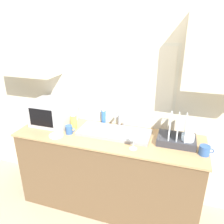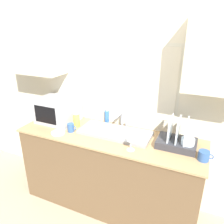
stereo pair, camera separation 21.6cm
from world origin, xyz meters
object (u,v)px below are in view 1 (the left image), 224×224
soap_bottle (104,117)px  dish_rack (178,137)px  microwave (53,112)px  mug_near_sink (69,130)px  wine_glass (134,137)px  spray_bottle (74,120)px  faucet (119,118)px

soap_bottle → dish_rack: bearing=-14.8°
microwave → soap_bottle: (0.56, 0.19, -0.06)m
microwave → mug_near_sink: 0.36m
microwave → soap_bottle: 0.59m
dish_rack → mug_near_sink: 1.12m
dish_rack → mug_near_sink: size_ratio=3.45×
soap_bottle → wine_glass: 0.65m
mug_near_sink → soap_bottle: bearing=55.2°
dish_rack → soap_bottle: (-0.85, 0.23, 0.01)m
spray_bottle → microwave: bearing=171.0°
mug_near_sink → wine_glass: 0.73m
microwave → spray_bottle: microwave is taller
dish_rack → wine_glass: 0.46m
dish_rack → wine_glass: (-0.39, -0.23, 0.06)m
spray_bottle → mug_near_sink: (0.01, -0.14, -0.06)m
spray_bottle → soap_bottle: size_ratio=1.15×
soap_bottle → wine_glass: (0.46, -0.46, 0.05)m
faucet → soap_bottle: size_ratio=1.05×
spray_bottle → wine_glass: (0.73, -0.22, 0.03)m
microwave → dish_rack: size_ratio=1.22×
microwave → mug_near_sink: microwave is taller
spray_bottle → mug_near_sink: size_ratio=2.00×
dish_rack → microwave: bearing=178.5°
dish_rack → faucet: bearing=164.9°
dish_rack → soap_bottle: size_ratio=1.99×
faucet → microwave: 0.78m
soap_bottle → mug_near_sink: soap_bottle is taller
wine_glass → spray_bottle: bearing=162.9°
faucet → mug_near_sink: faucet is taller
spray_bottle → soap_bottle: spray_bottle is taller
spray_bottle → faucet: bearing=21.0°
microwave → dish_rack: 1.41m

